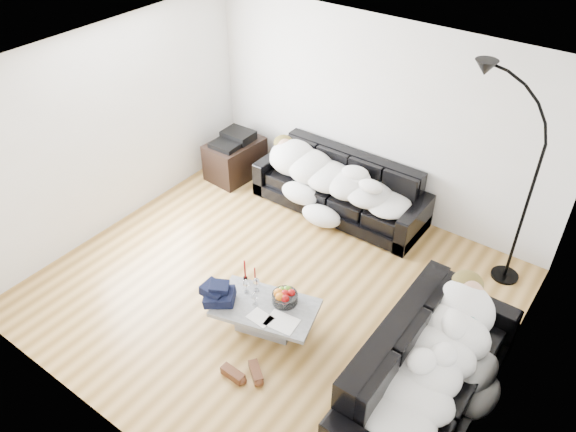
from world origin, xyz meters
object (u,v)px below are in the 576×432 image
Objects in this scene: sofa_right at (429,372)px; sleeper_back at (339,174)px; candle_right at (255,276)px; sleeper_right at (433,357)px; candle_left at (245,270)px; floor_lamp at (528,201)px; fruit_bowl at (285,296)px; coffee_table at (266,316)px; wine_glass_a at (256,285)px; wine_glass_c at (255,299)px; sofa_back at (340,187)px; shoes at (244,373)px; stereo at (234,138)px; av_cabinet at (235,159)px; wine_glass_b at (246,286)px.

sofa_right is 3.11m from sleeper_back.
candle_right is (-2.09, 0.08, -0.03)m from sofa_right.
sleeper_back is 2.04m from candle_right.
sleeper_back is at bearing 47.35° from sleeper_right.
candle_right is at bearing 6.51° from candle_left.
fruit_bowl is at bearing -141.28° from floor_lamp.
sleeper_right is (2.28, -2.10, 0.03)m from sleeper_back.
candle_left is (-0.44, 0.20, 0.29)m from coffee_table.
wine_glass_a is 0.99× the size of wine_glass_c.
wine_glass_c is (0.40, -2.33, 0.01)m from sofa_back.
sofa_right is 1.79m from shoes.
sleeper_back is 2.05m from candle_left.
sofa_back is 1.26× the size of sleeper_right.
sofa_back is 3.14m from sofa_right.
shoes is (0.53, -0.86, -0.37)m from candle_right.
sofa_back reaches higher than wine_glass_c.
candle_left is 0.60× the size of shoes.
sofa_back is 1.76m from stereo.
wine_glass_c is (-0.10, -0.05, 0.24)m from coffee_table.
sofa_back is 1.18× the size of sleeper_back.
sleeper_back is at bearing -90.00° from sofa_back.
sofa_right is 12.97× the size of wine_glass_c.
wine_glass_b is at bearing -42.50° from av_cabinet.
sleeper_back is 2.33m from wine_glass_c.
sofa_right is 5.04× the size of stereo.
sofa_back is at bearing 46.68° from sofa_right.
shoes is (0.72, -2.93, -0.34)m from sofa_back.
sleeper_right is 4.31× the size of shoes.
fruit_bowl is 3.08m from av_cabinet.
stereo is at bearing 133.00° from wine_glass_b.
sleeper_right is 11.15× the size of wine_glass_b.
wine_glass_b is at bearing -48.43° from stereo.
sleeper_back reaches higher than wine_glass_b.
wine_glass_b is at bearing -84.61° from sofa_back.
sleeper_right is at bearing 4.14° from coffee_table.
coffee_table is (0.50, -2.28, -0.23)m from sofa_back.
wine_glass_b is at bearing -46.40° from candle_left.
sofa_right is 8.41× the size of candle_left.
wine_glass_a is 0.23m from candle_left.
sofa_right is 1.81m from coffee_table.
sofa_right is 2.00m from wine_glass_a.
stereo is at bearing 136.39° from coffee_table.
stereo is (-1.74, -0.10, 0.01)m from sleeper_back.
sofa_right is 1.00× the size of floor_lamp.
fruit_bowl is 0.44m from wine_glass_b.
sleeper_right is 8.81× the size of candle_right.
coffee_table is at bearing -39.11° from av_cabinet.
stereo is (-1.95, 2.09, 0.23)m from wine_glass_b.
wine_glass_c is at bearing -26.19° from wine_glass_b.
fruit_bowl is at bearing 17.25° from wine_glass_b.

